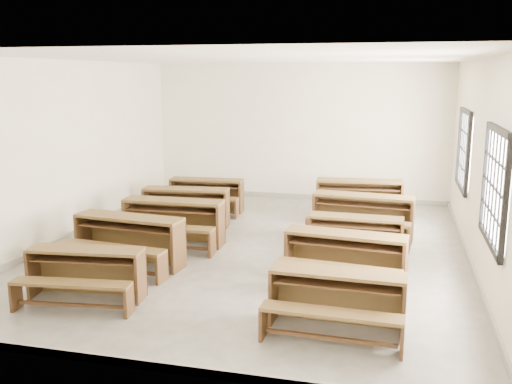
% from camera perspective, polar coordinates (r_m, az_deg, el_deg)
% --- Properties ---
extents(room, '(8.50, 8.50, 3.20)m').
position_cam_1_polar(room, '(9.42, 0.53, 6.80)').
color(room, gray).
rests_on(room, ground).
extents(desk_set_0, '(1.62, 0.97, 0.69)m').
position_cam_1_polar(desk_set_0, '(7.93, -16.75, -7.53)').
color(desk_set_0, brown).
rests_on(desk_set_0, ground).
extents(desk_set_1, '(1.83, 1.08, 0.79)m').
position_cam_1_polar(desk_set_1, '(9.11, -12.71, -4.45)').
color(desk_set_1, brown).
rests_on(desk_set_1, ground).
extents(desk_set_2, '(1.79, 0.96, 0.80)m').
position_cam_1_polar(desk_set_2, '(10.09, -8.34, -2.68)').
color(desk_set_2, brown).
rests_on(desk_set_2, ground).
extents(desk_set_3, '(1.76, 1.04, 0.76)m').
position_cam_1_polar(desk_set_3, '(11.26, -7.08, -1.25)').
color(desk_set_3, brown).
rests_on(desk_set_3, ground).
extents(desk_set_4, '(1.64, 0.92, 0.71)m').
position_cam_1_polar(desk_set_4, '(12.44, -5.01, -0.08)').
color(desk_set_4, brown).
rests_on(desk_set_4, ground).
extents(desk_set_5, '(1.60, 0.87, 0.71)m').
position_cam_1_polar(desk_set_5, '(6.79, 8.05, -10.34)').
color(desk_set_5, brown).
rests_on(desk_set_5, ground).
extents(desk_set_6, '(1.78, 1.05, 0.76)m').
position_cam_1_polar(desk_set_6, '(8.16, 8.84, -6.31)').
color(desk_set_6, brown).
rests_on(desk_set_6, ground).
extents(desk_set_7, '(1.54, 0.83, 0.69)m').
position_cam_1_polar(desk_set_7, '(9.42, 9.85, -4.16)').
color(desk_set_7, brown).
rests_on(desk_set_7, ground).
extents(desk_set_8, '(1.87, 1.09, 0.81)m').
position_cam_1_polar(desk_set_8, '(10.50, 10.59, -2.14)').
color(desk_set_8, brown).
rests_on(desk_set_8, ground).
extents(desk_set_9, '(1.84, 1.08, 0.79)m').
position_cam_1_polar(desk_set_9, '(12.04, 10.25, -0.40)').
color(desk_set_9, brown).
rests_on(desk_set_9, ground).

